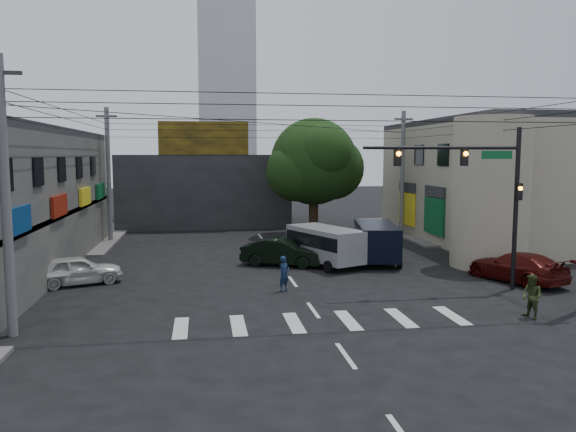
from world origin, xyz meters
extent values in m
plane|color=black|center=(0.00, 0.00, 0.00)|extent=(160.00, 160.00, 0.00)
cube|color=#514F4C|center=(-18.00, 18.00, 0.07)|extent=(16.00, 16.00, 0.15)
cube|color=#514F4C|center=(18.00, 18.00, 0.07)|extent=(16.00, 16.00, 0.15)
cube|color=gray|center=(18.00, 13.00, 4.00)|extent=(14.00, 18.00, 8.00)
cylinder|color=gray|center=(11.00, 4.00, 4.00)|extent=(4.00, 4.00, 8.00)
cube|color=#232326|center=(-4.00, 26.00, 3.00)|extent=(14.00, 10.00, 6.00)
cube|color=olive|center=(-4.00, 21.10, 7.30)|extent=(7.00, 0.30, 2.60)
cube|color=silver|center=(0.00, 70.00, 22.00)|extent=(9.00, 9.00, 44.00)
cylinder|color=black|center=(4.00, 17.00, 2.20)|extent=(0.70, 0.70, 4.40)
sphere|color=black|center=(4.00, 17.00, 5.50)|extent=(6.40, 6.40, 6.40)
cylinder|color=black|center=(9.50, -1.00, 3.60)|extent=(0.20, 0.20, 7.20)
cylinder|color=black|center=(6.00, -1.00, 6.30)|extent=(7.00, 0.14, 0.14)
cube|color=black|center=(7.00, -1.00, 5.90)|extent=(0.28, 0.22, 0.75)
cube|color=black|center=(4.00, -1.00, 5.90)|extent=(0.28, 0.22, 0.75)
sphere|color=orange|center=(7.00, -1.14, 6.05)|extent=(0.20, 0.20, 0.20)
sphere|color=orange|center=(4.00, -1.14, 6.05)|extent=(0.20, 0.20, 0.20)
cube|color=#0C5629|center=(8.50, -1.00, 6.00)|extent=(1.40, 0.06, 0.35)
cylinder|color=#59595B|center=(-10.50, -4.50, 4.60)|extent=(0.32, 0.32, 9.20)
cylinder|color=#59595B|center=(-10.50, 16.00, 4.60)|extent=(0.32, 0.32, 9.20)
cylinder|color=#59595B|center=(10.50, 16.00, 4.60)|extent=(0.32, 0.32, 9.20)
imported|color=black|center=(0.09, 5.94, 0.74)|extent=(4.78, 5.59, 1.47)
imported|color=beige|center=(-9.99, 2.90, 0.69)|extent=(4.29, 5.12, 1.38)
imported|color=#410B09|center=(10.50, 0.37, 0.71)|extent=(5.20, 6.21, 1.42)
imported|color=#132543|center=(-0.67, 0.18, 0.79)|extent=(0.95, 0.95, 1.58)
imported|color=#2E3A1B|center=(7.74, -5.25, 0.82)|extent=(1.12, 1.04, 1.63)
camera|label=1|loc=(-4.18, -23.82, 6.01)|focal=35.00mm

